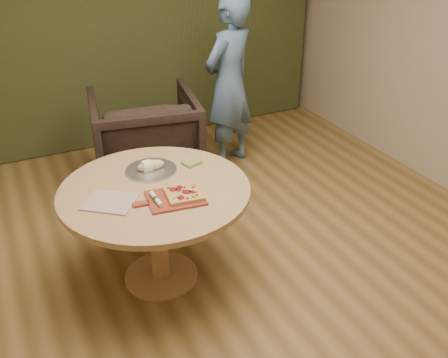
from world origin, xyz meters
TOP-DOWN VIEW (x-y plane):
  - room_shell at (0.00, 0.00)m, footprint 5.04×6.04m
  - curtain at (0.00, 2.90)m, footprint 4.80×0.14m
  - pedestal_table at (-0.37, 0.42)m, footprint 1.26×1.26m
  - pizza_paddle at (-0.31, 0.23)m, footprint 0.46×0.32m
  - flatbread_pizza at (-0.24, 0.23)m, footprint 0.25×0.25m
  - cutlery_roll at (-0.42, 0.24)m, footprint 0.03×0.20m
  - newspaper at (-0.68, 0.37)m, footprint 0.39×0.38m
  - serving_tray at (-0.31, 0.66)m, footprint 0.36×0.36m
  - bread_roll at (-0.32, 0.66)m, footprint 0.19×0.09m
  - green_packet at (-0.02, 0.63)m, footprint 0.14×0.13m
  - armchair at (0.01, 1.85)m, footprint 1.08×1.03m
  - person_standing at (0.89, 1.85)m, footprint 0.74×0.64m

SIDE VIEW (x-z plane):
  - armchair at x=0.01m, z-range 0.00..0.97m
  - pedestal_table at x=-0.37m, z-range 0.23..0.98m
  - newspaper at x=-0.68m, z-range 0.75..0.76m
  - serving_tray at x=-0.31m, z-range 0.75..0.77m
  - pizza_paddle at x=-0.31m, z-range 0.75..0.77m
  - green_packet at x=-0.02m, z-range 0.75..0.77m
  - flatbread_pizza at x=-0.24m, z-range 0.76..0.80m
  - cutlery_roll at x=-0.42m, z-range 0.76..0.80m
  - bread_roll at x=-0.32m, z-range 0.75..0.84m
  - person_standing at x=0.89m, z-range 0.00..1.71m
  - room_shell at x=0.00m, z-range -0.02..2.82m
  - curtain at x=0.00m, z-range 0.01..2.79m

